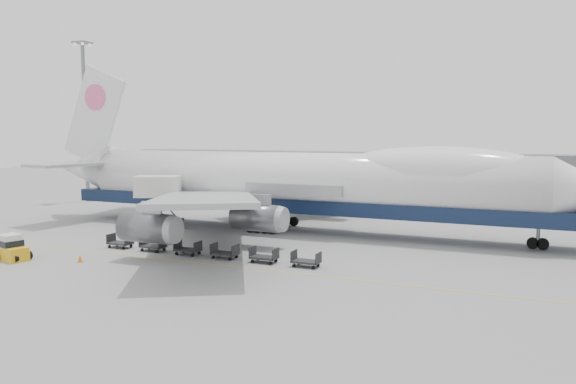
% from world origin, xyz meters
% --- Properties ---
extents(ground, '(260.00, 260.00, 0.00)m').
position_xyz_m(ground, '(0.00, 0.00, 0.00)').
color(ground, gray).
rests_on(ground, ground).
extents(apron_line, '(60.00, 0.15, 0.01)m').
position_xyz_m(apron_line, '(0.00, -6.00, 0.01)').
color(apron_line, gold).
rests_on(apron_line, ground).
extents(hangar, '(110.00, 8.00, 7.00)m').
position_xyz_m(hangar, '(-10.00, 70.00, 3.50)').
color(hangar, slate).
rests_on(hangar, ground).
extents(floodlight_mast, '(2.40, 2.40, 25.43)m').
position_xyz_m(floodlight_mast, '(-42.00, 24.00, 14.27)').
color(floodlight_mast, slate).
rests_on(floodlight_mast, ground).
extents(airliner, '(67.00, 55.30, 19.98)m').
position_xyz_m(airliner, '(0.64, 12.00, 5.62)').
color(airliner, white).
rests_on(airliner, ground).
extents(catering_truck, '(5.96, 5.12, 6.18)m').
position_xyz_m(catering_truck, '(-14.86, 6.40, 3.46)').
color(catering_truck, '#162543').
rests_on(catering_truck, ground).
extents(baggage_tug, '(3.40, 2.40, 2.25)m').
position_xyz_m(baggage_tug, '(-17.14, -11.56, 1.00)').
color(baggage_tug, gold).
rests_on(baggage_tug, ground).
extents(traffic_cone, '(0.43, 0.43, 0.64)m').
position_xyz_m(traffic_cone, '(-11.03, -9.82, 0.30)').
color(traffic_cone, orange).
rests_on(traffic_cone, ground).
extents(dolly_0, '(2.30, 1.35, 1.30)m').
position_xyz_m(dolly_0, '(-11.99, -3.57, 0.53)').
color(dolly_0, '#2D2D30').
rests_on(dolly_0, ground).
extents(dolly_1, '(2.30, 1.35, 1.30)m').
position_xyz_m(dolly_1, '(-8.11, -3.57, 0.53)').
color(dolly_1, '#2D2D30').
rests_on(dolly_1, ground).
extents(dolly_2, '(2.30, 1.35, 1.30)m').
position_xyz_m(dolly_2, '(-4.24, -3.57, 0.53)').
color(dolly_2, '#2D2D30').
rests_on(dolly_2, ground).
extents(dolly_3, '(2.30, 1.35, 1.30)m').
position_xyz_m(dolly_3, '(-0.36, -3.57, 0.53)').
color(dolly_3, '#2D2D30').
rests_on(dolly_3, ground).
extents(dolly_4, '(2.30, 1.35, 1.30)m').
position_xyz_m(dolly_4, '(3.52, -3.57, 0.53)').
color(dolly_4, '#2D2D30').
rests_on(dolly_4, ground).
extents(dolly_5, '(2.30, 1.35, 1.30)m').
position_xyz_m(dolly_5, '(7.40, -3.57, 0.53)').
color(dolly_5, '#2D2D30').
rests_on(dolly_5, ground).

